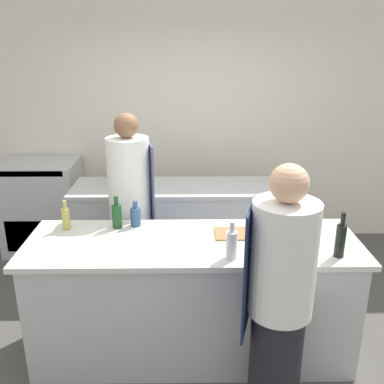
{
  "coord_description": "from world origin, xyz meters",
  "views": [
    {
      "loc": [
        -0.04,
        -2.78,
        2.3
      ],
      "look_at": [
        0.0,
        0.35,
        1.19
      ],
      "focal_mm": 40.0,
      "sensor_mm": 36.0,
      "label": 1
    }
  ],
  "objects_px": {
    "chef_at_stove": "(131,215)",
    "bottle_olive_oil": "(117,215)",
    "bottle_cooking_oil": "(232,244)",
    "bottle_vinegar": "(136,216)",
    "oven_range": "(43,206)",
    "bottle_sauce": "(66,218)",
    "bottle_wine": "(340,239)",
    "bowl_mixing_large": "(280,226)",
    "bowl_prep_small": "(290,248)",
    "chef_at_prep_near": "(279,302)",
    "stockpot": "(127,172)"
  },
  "relations": [
    {
      "from": "oven_range",
      "to": "bottle_vinegar",
      "type": "relative_size",
      "value": 5.07
    },
    {
      "from": "oven_range",
      "to": "chef_at_stove",
      "type": "height_order",
      "value": "chef_at_stove"
    },
    {
      "from": "oven_range",
      "to": "bottle_sauce",
      "type": "bearing_deg",
      "value": -65.05
    },
    {
      "from": "chef_at_stove",
      "to": "stockpot",
      "type": "relative_size",
      "value": 5.68
    },
    {
      "from": "bottle_vinegar",
      "to": "bottle_cooking_oil",
      "type": "height_order",
      "value": "bottle_cooking_oil"
    },
    {
      "from": "bottle_sauce",
      "to": "bottle_olive_oil",
      "type": "bearing_deg",
      "value": 4.2
    },
    {
      "from": "chef_at_prep_near",
      "to": "chef_at_stove",
      "type": "height_order",
      "value": "chef_at_stove"
    },
    {
      "from": "bottle_olive_oil",
      "to": "bowl_prep_small",
      "type": "bearing_deg",
      "value": -19.02
    },
    {
      "from": "chef_at_stove",
      "to": "bottle_olive_oil",
      "type": "distance_m",
      "value": 0.41
    },
    {
      "from": "chef_at_prep_near",
      "to": "bottle_wine",
      "type": "distance_m",
      "value": 0.64
    },
    {
      "from": "chef_at_stove",
      "to": "stockpot",
      "type": "height_order",
      "value": "chef_at_stove"
    },
    {
      "from": "bottle_cooking_oil",
      "to": "bottle_sauce",
      "type": "relative_size",
      "value": 1.13
    },
    {
      "from": "oven_range",
      "to": "bottle_vinegar",
      "type": "xyz_separation_m",
      "value": [
        1.24,
        -1.49,
        0.5
      ]
    },
    {
      "from": "bottle_olive_oil",
      "to": "bowl_prep_small",
      "type": "distance_m",
      "value": 1.31
    },
    {
      "from": "bottle_wine",
      "to": "bottle_cooking_oil",
      "type": "bearing_deg",
      "value": -178.58
    },
    {
      "from": "bottle_wine",
      "to": "bottle_cooking_oil",
      "type": "xyz_separation_m",
      "value": [
        -0.72,
        -0.02,
        -0.02
      ]
    },
    {
      "from": "chef_at_prep_near",
      "to": "oven_range",
      "type": "bearing_deg",
      "value": 58.05
    },
    {
      "from": "bottle_sauce",
      "to": "bottle_wine",
      "type": "bearing_deg",
      "value": -13.45
    },
    {
      "from": "stockpot",
      "to": "chef_at_prep_near",
      "type": "bearing_deg",
      "value": -59.39
    },
    {
      "from": "chef_at_prep_near",
      "to": "chef_at_stove",
      "type": "relative_size",
      "value": 0.96
    },
    {
      "from": "bottle_olive_oil",
      "to": "bottle_cooking_oil",
      "type": "relative_size",
      "value": 0.97
    },
    {
      "from": "bottle_olive_oil",
      "to": "bottle_cooking_oil",
      "type": "distance_m",
      "value": 0.97
    },
    {
      "from": "bottle_sauce",
      "to": "bowl_prep_small",
      "type": "bearing_deg",
      "value": -13.82
    },
    {
      "from": "bottle_sauce",
      "to": "bowl_mixing_large",
      "type": "relative_size",
      "value": 1.03
    },
    {
      "from": "bowl_prep_small",
      "to": "bowl_mixing_large",
      "type": "bearing_deg",
      "value": 89.26
    },
    {
      "from": "bottle_wine",
      "to": "bowl_mixing_large",
      "type": "distance_m",
      "value": 0.52
    },
    {
      "from": "oven_range",
      "to": "bottle_sauce",
      "type": "height_order",
      "value": "bottle_sauce"
    },
    {
      "from": "bottle_vinegar",
      "to": "stockpot",
      "type": "height_order",
      "value": "stockpot"
    },
    {
      "from": "chef_at_stove",
      "to": "bottle_sauce",
      "type": "relative_size",
      "value": 7.56
    },
    {
      "from": "bottle_olive_oil",
      "to": "bottle_wine",
      "type": "bearing_deg",
      "value": -17.55
    },
    {
      "from": "bottle_olive_oil",
      "to": "bottle_sauce",
      "type": "height_order",
      "value": "bottle_olive_oil"
    },
    {
      "from": "oven_range",
      "to": "chef_at_prep_near",
      "type": "distance_m",
      "value": 3.26
    },
    {
      "from": "bottle_cooking_oil",
      "to": "bowl_prep_small",
      "type": "xyz_separation_m",
      "value": [
        0.41,
        0.08,
        -0.08
      ]
    },
    {
      "from": "chef_at_prep_near",
      "to": "stockpot",
      "type": "bearing_deg",
      "value": 46.22
    },
    {
      "from": "bottle_vinegar",
      "to": "stockpot",
      "type": "distance_m",
      "value": 1.05
    },
    {
      "from": "chef_at_stove",
      "to": "bowl_prep_small",
      "type": "distance_m",
      "value": 1.43
    },
    {
      "from": "chef_at_prep_near",
      "to": "chef_at_stove",
      "type": "bearing_deg",
      "value": 55.03
    },
    {
      "from": "oven_range",
      "to": "bottle_cooking_oil",
      "type": "relative_size",
      "value": 3.94
    },
    {
      "from": "bottle_cooking_oil",
      "to": "bottle_vinegar",
      "type": "bearing_deg",
      "value": 141.9
    },
    {
      "from": "bottle_vinegar",
      "to": "bowl_mixing_large",
      "type": "height_order",
      "value": "bottle_vinegar"
    },
    {
      "from": "oven_range",
      "to": "stockpot",
      "type": "height_order",
      "value": "stockpot"
    },
    {
      "from": "bowl_prep_small",
      "to": "stockpot",
      "type": "bearing_deg",
      "value": 131.07
    },
    {
      "from": "bottle_wine",
      "to": "bowl_mixing_large",
      "type": "relative_size",
      "value": 1.38
    },
    {
      "from": "bottle_cooking_oil",
      "to": "bowl_mixing_large",
      "type": "bearing_deg",
      "value": 45.69
    },
    {
      "from": "bottle_sauce",
      "to": "stockpot",
      "type": "height_order",
      "value": "stockpot"
    },
    {
      "from": "bowl_prep_small",
      "to": "bottle_olive_oil",
      "type": "bearing_deg",
      "value": 160.98
    },
    {
      "from": "bowl_mixing_large",
      "to": "bottle_vinegar",
      "type": "bearing_deg",
      "value": 173.96
    },
    {
      "from": "bowl_prep_small",
      "to": "chef_at_prep_near",
      "type": "bearing_deg",
      "value": -109.57
    },
    {
      "from": "chef_at_prep_near",
      "to": "bottle_vinegar",
      "type": "bearing_deg",
      "value": 61.91
    },
    {
      "from": "bottle_vinegar",
      "to": "bottle_cooking_oil",
      "type": "bearing_deg",
      "value": -38.1
    }
  ]
}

